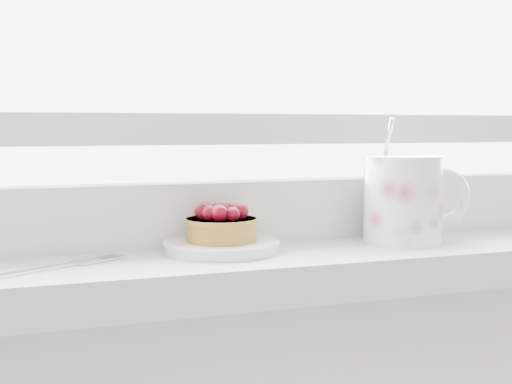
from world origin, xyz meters
name	(u,v)px	position (x,y,z in m)	size (l,w,h in m)	color
saucer	(221,247)	(-0.04, 1.90, 0.95)	(0.12, 0.12, 0.01)	silver
raspberry_tart	(221,224)	(-0.04, 1.90, 0.97)	(0.08, 0.08, 0.04)	#8E5C1F
floral_mug	(406,198)	(0.17, 1.89, 0.99)	(0.13, 0.10, 0.14)	white
fork	(46,268)	(-0.23, 1.87, 0.94)	(0.16, 0.10, 0.00)	silver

